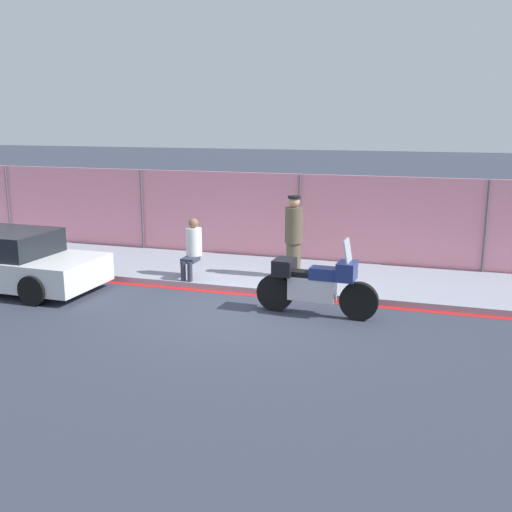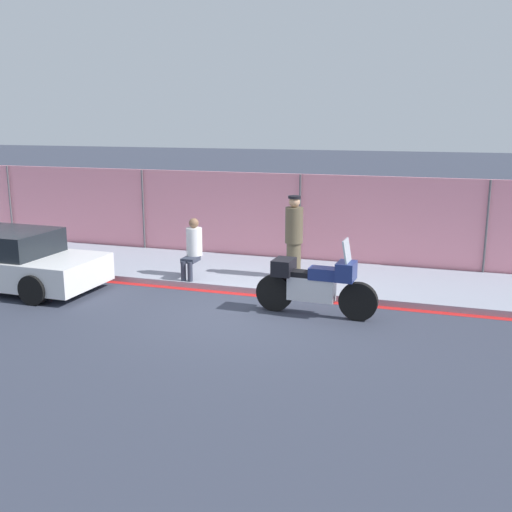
{
  "view_description": "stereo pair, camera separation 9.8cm",
  "coord_description": "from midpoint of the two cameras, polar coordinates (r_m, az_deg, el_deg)",
  "views": [
    {
      "loc": [
        3.43,
        -10.19,
        3.59
      ],
      "look_at": [
        -0.28,
        1.54,
        0.76
      ],
      "focal_mm": 42.0,
      "sensor_mm": 36.0,
      "label": 1
    },
    {
      "loc": [
        3.52,
        -10.16,
        3.59
      ],
      "look_at": [
        -0.28,
        1.54,
        0.76
      ],
      "focal_mm": 42.0,
      "sensor_mm": 36.0,
      "label": 2
    }
  ],
  "objects": [
    {
      "name": "parked_car_right_down_street",
      "position": [
        13.95,
        -22.28,
        -0.39
      ],
      "size": [
        4.05,
        1.94,
        1.27
      ],
      "rotation": [
        0.0,
        0.0,
        -0.02
      ],
      "color": "silver",
      "rests_on": "ground_plane"
    },
    {
      "name": "ground_plane",
      "position": [
        11.34,
        -0.81,
        -5.53
      ],
      "size": [
        120.0,
        120.0,
        0.0
      ],
      "primitive_type": "plane",
      "color": "#333847"
    },
    {
      "name": "sidewalk",
      "position": [
        13.84,
        2.87,
        -1.84
      ],
      "size": [
        32.49,
        2.93,
        0.13
      ],
      "color": "#8E93A3",
      "rests_on": "ground_plane"
    },
    {
      "name": "curb_paint_stripe",
      "position": [
        12.42,
        0.97,
        -3.85
      ],
      "size": [
        32.49,
        0.18,
        0.01
      ],
      "color": "red",
      "rests_on": "ground_plane"
    },
    {
      "name": "motorcycle",
      "position": [
        11.16,
        5.85,
        -2.68
      ],
      "size": [
        2.32,
        0.56,
        1.49
      ],
      "rotation": [
        0.0,
        0.0,
        -0.04
      ],
      "color": "black",
      "rests_on": "ground_plane"
    },
    {
      "name": "officer_standing",
      "position": [
        13.22,
        3.85,
        1.9
      ],
      "size": [
        0.39,
        0.39,
        1.83
      ],
      "color": "brown",
      "rests_on": "sidewalk"
    },
    {
      "name": "person_seated_on_curb",
      "position": [
        13.34,
        -5.81,
        1.07
      ],
      "size": [
        0.35,
        0.67,
        1.32
      ],
      "color": "#2D3342",
      "rests_on": "sidewalk"
    },
    {
      "name": "storefront_fence",
      "position": [
        15.09,
        4.46,
        3.52
      ],
      "size": [
        30.86,
        0.17,
        2.26
      ],
      "color": "pink",
      "rests_on": "ground_plane"
    }
  ]
}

